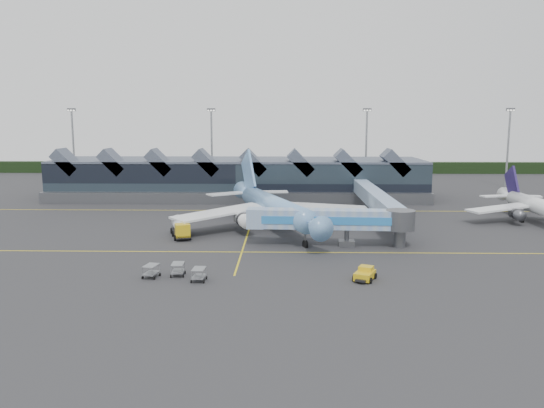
{
  "coord_description": "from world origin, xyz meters",
  "views": [
    {
      "loc": [
        6.06,
        -83.0,
        18.96
      ],
      "look_at": [
        4.1,
        5.34,
        5.0
      ],
      "focal_mm": 35.0,
      "sensor_mm": 36.0,
      "label": 1
    }
  ],
  "objects_px": {
    "regional_jet": "(536,206)",
    "fuel_truck": "(180,226)",
    "main_airliner": "(273,206)",
    "jet_bridge": "(340,220)",
    "pushback_tug": "(365,274)"
  },
  "relations": [
    {
      "from": "main_airliner",
      "to": "fuel_truck",
      "type": "xyz_separation_m",
      "value": [
        -15.13,
        -7.41,
        -2.27
      ]
    },
    {
      "from": "regional_jet",
      "to": "jet_bridge",
      "type": "height_order",
      "value": "regional_jet"
    },
    {
      "from": "jet_bridge",
      "to": "fuel_truck",
      "type": "relative_size",
      "value": 2.8
    },
    {
      "from": "main_airliner",
      "to": "regional_jet",
      "type": "xyz_separation_m",
      "value": [
        49.35,
        6.24,
        -0.79
      ]
    },
    {
      "from": "regional_jet",
      "to": "jet_bridge",
      "type": "distance_m",
      "value": 43.67
    },
    {
      "from": "fuel_truck",
      "to": "pushback_tug",
      "type": "relative_size",
      "value": 2.29
    },
    {
      "from": "regional_jet",
      "to": "fuel_truck",
      "type": "bearing_deg",
      "value": -169.41
    },
    {
      "from": "regional_jet",
      "to": "jet_bridge",
      "type": "bearing_deg",
      "value": -154.18
    },
    {
      "from": "jet_bridge",
      "to": "pushback_tug",
      "type": "xyz_separation_m",
      "value": [
        1.26,
        -17.41,
        -3.28
      ]
    },
    {
      "from": "main_airliner",
      "to": "jet_bridge",
      "type": "distance_m",
      "value": 17.28
    },
    {
      "from": "main_airliner",
      "to": "regional_jet",
      "type": "height_order",
      "value": "main_airliner"
    },
    {
      "from": "jet_bridge",
      "to": "regional_jet",
      "type": "bearing_deg",
      "value": 30.33
    },
    {
      "from": "pushback_tug",
      "to": "jet_bridge",
      "type": "bearing_deg",
      "value": 118.61
    },
    {
      "from": "main_airliner",
      "to": "fuel_truck",
      "type": "distance_m",
      "value": 17.0
    },
    {
      "from": "regional_jet",
      "to": "fuel_truck",
      "type": "relative_size",
      "value": 3.23
    }
  ]
}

